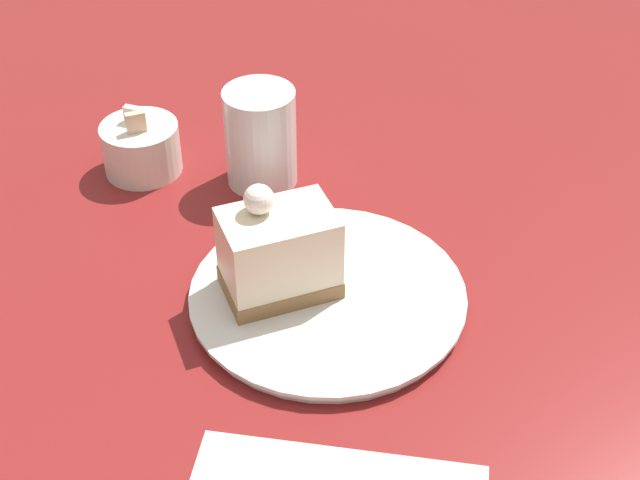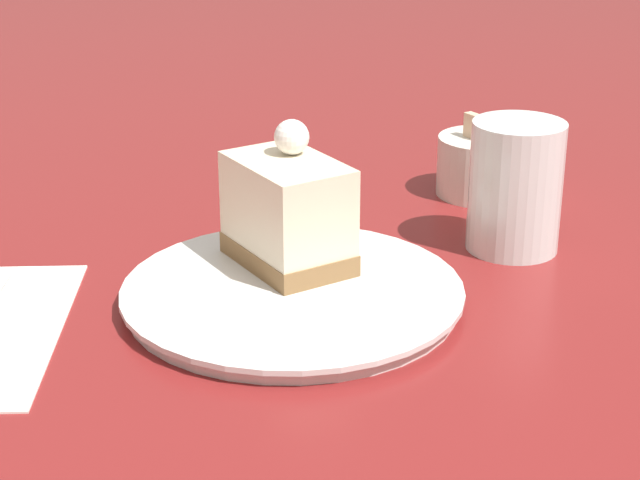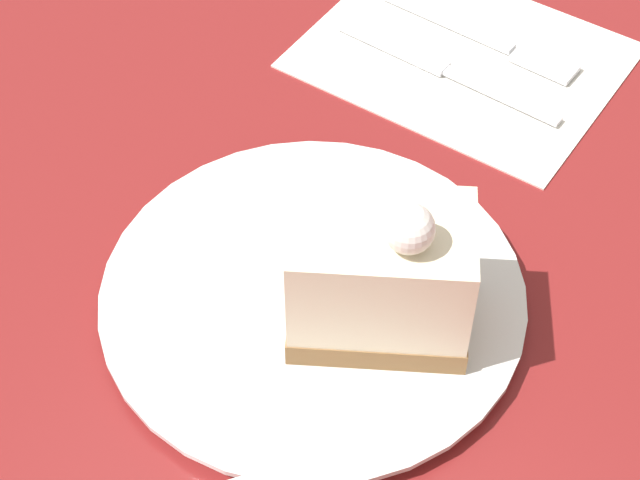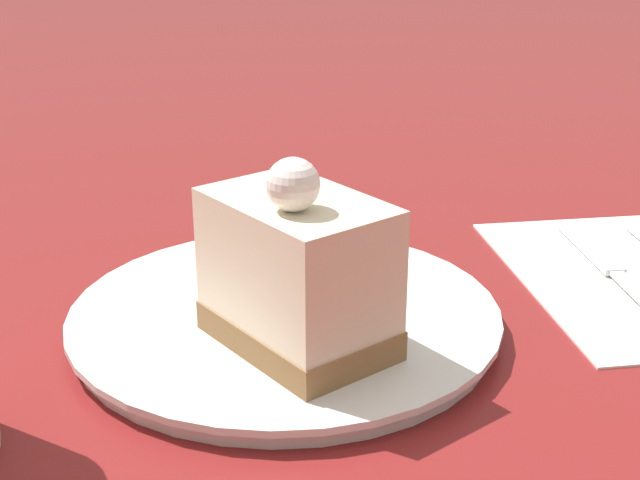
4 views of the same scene
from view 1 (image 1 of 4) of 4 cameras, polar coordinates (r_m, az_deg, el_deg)
ground_plane at (r=0.77m, az=0.72°, el=-5.94°), size 4.00×4.00×0.00m
plate at (r=0.79m, az=0.58°, el=-3.60°), size 0.24×0.24×0.01m
cake_slice at (r=0.76m, az=-2.68°, el=-0.77°), size 0.09×0.11×0.11m
sugar_bowl at (r=0.96m, az=-11.37°, el=5.82°), size 0.08×0.08×0.08m
drinking_glass at (r=0.91m, az=-3.82°, el=6.58°), size 0.07×0.07×0.10m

